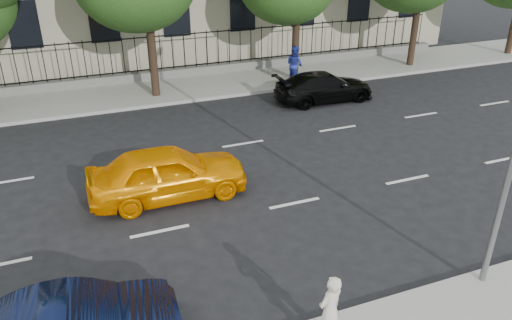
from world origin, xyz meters
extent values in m
plane|color=black|center=(0.00, 0.00, 0.00)|extent=(120.00, 120.00, 0.00)
cube|color=gray|center=(0.00, 14.00, 0.07)|extent=(60.00, 4.00, 0.15)
cube|color=slate|center=(0.00, 15.70, 0.35)|extent=(30.00, 0.50, 0.40)
cube|color=black|center=(0.00, 15.70, 0.65)|extent=(28.80, 0.05, 0.05)
cube|color=black|center=(0.00, 15.70, 2.25)|extent=(28.80, 0.05, 0.05)
cylinder|color=#382619|center=(-2.00, 13.20, 1.81)|extent=(0.36, 0.36, 3.32)
cylinder|color=#382619|center=(5.00, 13.20, 1.69)|extent=(0.36, 0.36, 3.08)
cylinder|color=#382619|center=(12.00, 13.20, 1.76)|extent=(0.36, 0.36, 3.22)
imported|color=#FF9400|center=(-3.34, 4.26, 0.80)|extent=(4.68, 1.89, 1.59)
imported|color=black|center=(5.01, 10.09, 0.66)|extent=(4.58, 1.93, 1.32)
imported|color=beige|center=(-1.69, -2.62, 0.93)|extent=(0.66, 0.54, 1.56)
imported|color=#223196|center=(4.68, 12.56, 1.06)|extent=(0.95, 1.07, 1.83)
camera|label=1|loc=(-5.60, -8.83, 7.74)|focal=35.00mm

